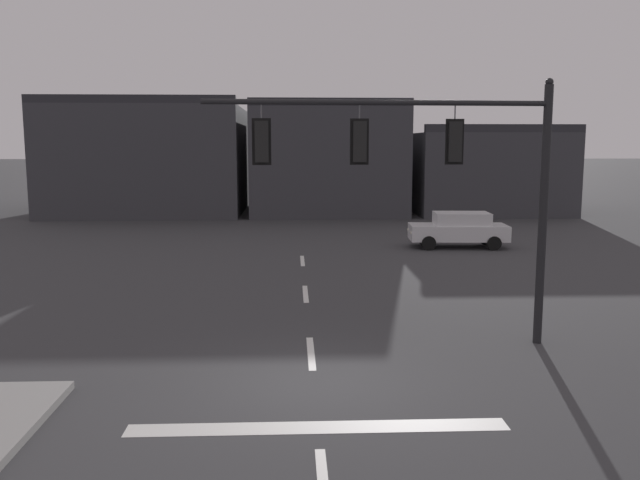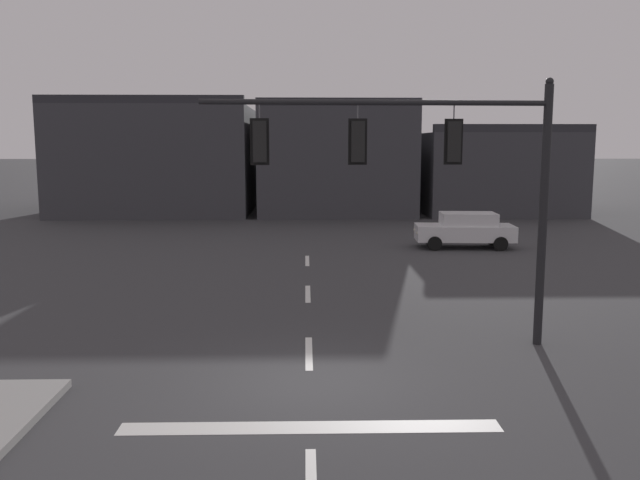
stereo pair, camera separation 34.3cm
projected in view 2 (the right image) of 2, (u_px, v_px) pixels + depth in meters
name	position (u px, v px, depth m)	size (l,w,h in m)	color
ground_plane	(309.00, 385.00, 13.07)	(400.00, 400.00, 0.00)	#353538
stop_bar_paint	(310.00, 427.00, 11.09)	(6.40, 0.50, 0.01)	silver
lane_centreline	(309.00, 353.00, 15.04)	(0.16, 26.40, 0.01)	silver
signal_mast_near_side	(431.00, 163.00, 14.92)	(7.90, 0.59, 6.18)	black
car_lot_nearside	(465.00, 229.00, 30.16)	(4.54, 2.14, 1.61)	silver
building_row	(296.00, 163.00, 47.21)	(34.51, 13.25, 7.66)	#38383D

